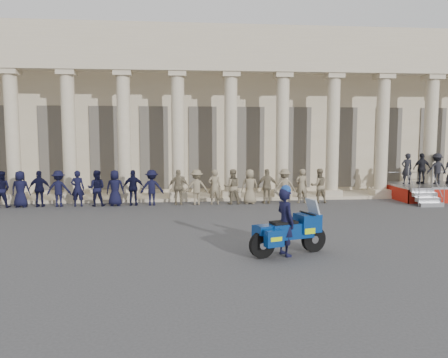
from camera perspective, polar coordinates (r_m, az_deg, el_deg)
ground at (r=14.02m, az=-0.88°, el=-7.62°), size 90.00×90.00×0.00m
building at (r=28.38m, az=-3.25°, el=8.37°), size 40.00×12.50×9.00m
officer_rank at (r=20.56m, az=-13.67°, el=-1.15°), size 19.54×0.62×1.65m
reviewing_stand at (r=24.35m, az=25.55°, el=0.35°), size 3.79×3.75×2.32m
motorcycle at (r=12.03m, az=8.53°, el=-6.77°), size 2.27×1.26×1.50m
rider at (r=11.90m, az=8.02°, el=-5.41°), size 0.62×0.77×1.92m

